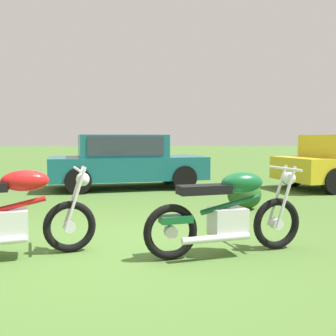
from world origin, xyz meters
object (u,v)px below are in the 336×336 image
at_px(motorcycle_green, 228,213).
at_px(shrub_low, 244,195).
at_px(motorcycle_red, 10,215).
at_px(car_teal, 125,159).

distance_m(motorcycle_green, shrub_low, 2.97).
bearing_deg(motorcycle_green, shrub_low, 57.52).
xyz_separation_m(motorcycle_red, car_teal, (0.93, 6.07, 0.30)).
relative_size(motorcycle_green, car_teal, 0.44).
height_order(car_teal, shrub_low, car_teal).
distance_m(motorcycle_green, car_teal, 6.24).
bearing_deg(motorcycle_red, car_teal, 64.52).
relative_size(motorcycle_red, shrub_low, 2.98).
bearing_deg(car_teal, shrub_low, -64.65).
height_order(motorcycle_green, shrub_low, motorcycle_green).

